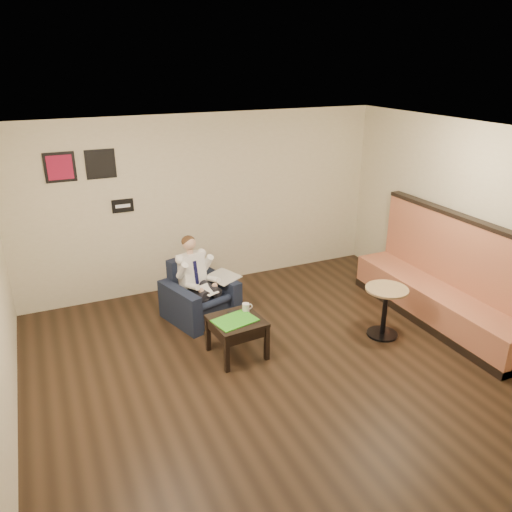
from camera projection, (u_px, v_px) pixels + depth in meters
name	position (u px, v px, depth m)	size (l,w,h in m)	color
ground	(290.00, 376.00, 6.01)	(6.00, 6.00, 0.00)	black
wall_back	(205.00, 202.00, 8.03)	(6.00, 0.02, 2.80)	beige
wall_right	(492.00, 233.00, 6.63)	(0.02, 6.00, 2.80)	beige
ceiling	(297.00, 141.00, 4.97)	(6.00, 6.00, 0.02)	white
seating_sign	(123.00, 206.00, 7.48)	(0.32, 0.02, 0.20)	black
art_print_left	(60.00, 167.00, 6.94)	(0.42, 0.03, 0.42)	#A21337
art_print_right	(101.00, 164.00, 7.15)	(0.42, 0.03, 0.42)	black
armchair	(200.00, 291.00, 7.22)	(0.88, 0.88, 0.85)	black
seated_man	(204.00, 284.00, 7.08)	(0.55, 0.83, 1.16)	white
lap_papers	(208.00, 290.00, 7.04)	(0.19, 0.28, 0.01)	white
newspaper	(223.00, 277.00, 7.32)	(0.37, 0.46, 0.01)	silver
side_table	(237.00, 337.00, 6.35)	(0.63, 0.63, 0.51)	black
green_folder	(235.00, 320.00, 6.22)	(0.51, 0.36, 0.01)	green
coffee_mug	(246.00, 307.00, 6.44)	(0.09, 0.09, 0.11)	white
smartphone	(234.00, 312.00, 6.43)	(0.16, 0.08, 0.01)	black
banquette	(442.00, 272.00, 7.02)	(0.71, 2.97, 1.52)	#B46445
cafe_table	(384.00, 312.00, 6.77)	(0.57, 0.57, 0.71)	#9F8056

